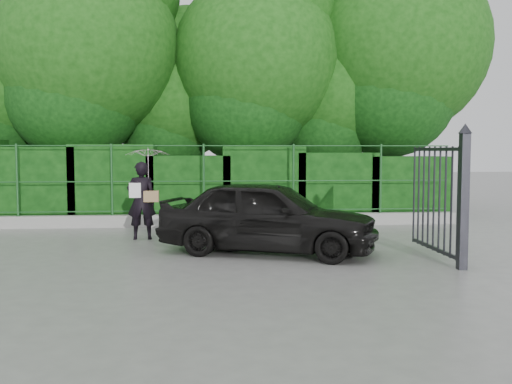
{
  "coord_description": "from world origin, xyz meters",
  "views": [
    {
      "loc": [
        0.49,
        -10.02,
        1.92
      ],
      "look_at": [
        1.46,
        1.3,
        1.1
      ],
      "focal_mm": 40.0,
      "sensor_mm": 36.0,
      "label": 1
    }
  ],
  "objects": [
    {
      "name": "fence",
      "position": [
        0.22,
        4.5,
        1.2
      ],
      "size": [
        14.13,
        0.06,
        1.8
      ],
      "color": "#1C4E21",
      "rests_on": "kerb"
    },
    {
      "name": "kerb",
      "position": [
        0.0,
        4.5,
        0.15
      ],
      "size": [
        14.0,
        0.25,
        0.3
      ],
      "primitive_type": "cube",
      "color": "#9E9E99",
      "rests_on": "ground"
    },
    {
      "name": "trees",
      "position": [
        1.14,
        7.74,
        4.62
      ],
      "size": [
        17.1,
        6.15,
        8.08
      ],
      "color": "black",
      "rests_on": "ground"
    },
    {
      "name": "woman",
      "position": [
        -0.84,
        2.48,
        1.31
      ],
      "size": [
        0.94,
        0.96,
        2.0
      ],
      "color": "black",
      "rests_on": "ground"
    },
    {
      "name": "car",
      "position": [
        1.62,
        0.55,
        0.7
      ],
      "size": [
        4.4,
        3.03,
        1.39
      ],
      "primitive_type": "imported",
      "rotation": [
        0.0,
        0.0,
        1.19
      ],
      "color": "black",
      "rests_on": "ground"
    },
    {
      "name": "hedge",
      "position": [
        -0.24,
        5.5,
        0.99
      ],
      "size": [
        14.2,
        1.2,
        2.21
      ],
      "color": "black",
      "rests_on": "ground"
    },
    {
      "name": "gate",
      "position": [
        4.6,
        -0.72,
        1.19
      ],
      "size": [
        0.22,
        2.33,
        2.36
      ],
      "color": "#24242A",
      "rests_on": "ground"
    },
    {
      "name": "ground",
      "position": [
        0.0,
        0.0,
        0.0
      ],
      "size": [
        80.0,
        80.0,
        0.0
      ],
      "primitive_type": "plane",
      "color": "gray"
    }
  ]
}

